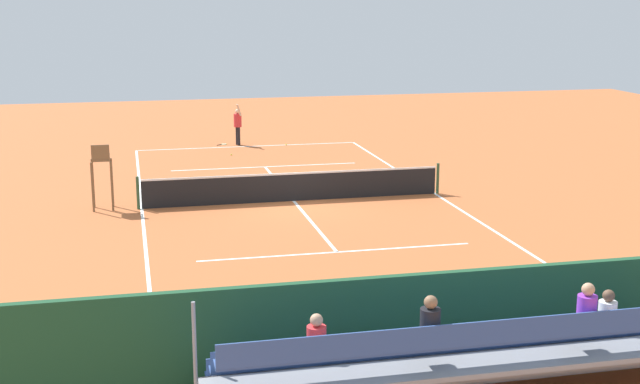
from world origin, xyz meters
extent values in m
plane|color=#BC6033|center=(0.00, 0.00, 0.00)|extent=(60.00, 60.00, 0.00)
cube|color=white|center=(0.00, -11.00, 0.00)|extent=(10.00, 0.10, 0.01)
cube|color=white|center=(0.00, 11.00, 0.00)|extent=(10.00, 0.10, 0.01)
cube|color=white|center=(-5.00, 0.00, 0.00)|extent=(0.10, 22.00, 0.01)
cube|color=white|center=(5.00, 0.00, 0.00)|extent=(0.10, 22.00, 0.01)
cube|color=white|center=(0.00, -6.05, 0.00)|extent=(7.50, 0.10, 0.01)
cube|color=white|center=(0.00, 6.05, 0.00)|extent=(7.50, 0.10, 0.01)
cube|color=white|center=(0.00, 0.00, 0.00)|extent=(0.10, 12.10, 0.01)
cube|color=white|center=(0.00, -11.00, 0.00)|extent=(0.10, 0.30, 0.01)
cube|color=black|center=(0.00, 0.00, 0.46)|extent=(10.00, 0.02, 0.91)
cube|color=white|center=(0.00, 0.00, 0.94)|extent=(10.00, 0.04, 0.06)
cylinder|color=#2D5133|center=(-5.10, 0.00, 0.54)|extent=(0.10, 0.10, 1.07)
cylinder|color=#2D5133|center=(5.10, 0.00, 0.54)|extent=(0.10, 0.10, 1.07)
cube|color=#1E4C2D|center=(0.00, 14.00, 1.00)|extent=(18.00, 0.16, 2.00)
cube|color=gray|center=(0.00, 14.35, 0.23)|extent=(9.00, 0.10, 0.45)
cube|color=gray|center=(0.00, 14.70, 0.41)|extent=(9.00, 0.80, 0.08)
cube|color=gray|center=(0.00, 14.32, 0.23)|extent=(9.00, 0.04, 0.45)
cube|color=#335193|center=(0.00, 14.80, 0.83)|extent=(8.60, 0.36, 0.04)
cube|color=#335193|center=(0.00, 14.98, 1.03)|extent=(8.60, 0.03, 0.36)
cube|color=gray|center=(0.00, 15.50, 0.86)|extent=(9.00, 0.80, 0.08)
cube|color=gray|center=(0.00, 15.12, 0.68)|extent=(9.00, 0.04, 0.45)
cube|color=#335193|center=(0.00, 15.60, 1.28)|extent=(8.60, 0.36, 0.04)
cube|color=#335193|center=(0.00, 15.78, 1.48)|extent=(8.60, 0.03, 0.36)
cube|color=gray|center=(0.00, 16.30, 1.31)|extent=(9.00, 0.80, 0.08)
cube|color=gray|center=(0.00, 15.92, 1.12)|extent=(9.00, 0.04, 0.45)
cube|color=#335193|center=(0.00, 16.40, 1.73)|extent=(8.60, 0.36, 0.04)
cube|color=#335193|center=(0.00, 16.58, 1.93)|extent=(8.60, 0.03, 0.36)
cylinder|color=gray|center=(4.50, 15.50, 1.18)|extent=(0.06, 0.06, 2.35)
cube|color=#2D2D33|center=(-1.35, 16.23, 1.77)|extent=(0.32, 0.40, 0.12)
cylinder|color=purple|center=(-1.35, 16.35, 2.06)|extent=(0.30, 0.30, 0.45)
sphere|color=tan|center=(-1.35, 16.35, 2.38)|extent=(0.20, 0.20, 0.20)
cube|color=#2D2D33|center=(-2.21, 15.43, 1.32)|extent=(0.32, 0.40, 0.12)
cylinder|color=white|center=(-2.21, 15.55, 1.60)|extent=(0.30, 0.30, 0.45)
sphere|color=brown|center=(-2.21, 15.55, 1.93)|extent=(0.20, 0.20, 0.20)
cube|color=#2D2D33|center=(2.67, 15.43, 1.32)|extent=(0.32, 0.40, 0.12)
cylinder|color=red|center=(2.67, 15.55, 1.60)|extent=(0.30, 0.30, 0.45)
sphere|color=tan|center=(2.67, 15.55, 1.93)|extent=(0.20, 0.20, 0.20)
cube|color=#2D2D33|center=(1.16, 16.23, 1.77)|extent=(0.32, 0.40, 0.12)
cylinder|color=black|center=(1.16, 16.35, 2.06)|extent=(0.30, 0.30, 0.45)
sphere|color=#8C6647|center=(1.16, 16.35, 2.38)|extent=(0.20, 0.20, 0.20)
cylinder|color=brown|center=(5.90, -0.56, 0.80)|extent=(0.07, 0.07, 1.60)
cylinder|color=brown|center=(6.50, -0.56, 0.80)|extent=(0.07, 0.07, 1.60)
cylinder|color=brown|center=(5.90, 0.04, 0.80)|extent=(0.07, 0.07, 1.60)
cylinder|color=brown|center=(6.50, 0.04, 0.80)|extent=(0.07, 0.07, 1.60)
cube|color=brown|center=(6.20, -0.26, 1.63)|extent=(0.56, 0.56, 0.06)
cube|color=brown|center=(6.20, -0.02, 1.90)|extent=(0.56, 0.06, 0.48)
cube|color=brown|center=(5.94, -0.26, 1.78)|extent=(0.04, 0.48, 0.04)
cube|color=brown|center=(6.46, -0.26, 1.78)|extent=(0.04, 0.48, 0.04)
cube|color=#234C2D|center=(-2.28, 13.20, 0.45)|extent=(1.80, 0.40, 0.05)
cylinder|color=#234C2D|center=(-3.03, 13.20, 0.23)|extent=(0.06, 0.06, 0.45)
cylinder|color=#234C2D|center=(-1.53, 13.20, 0.23)|extent=(0.06, 0.06, 0.45)
cube|color=#234C2D|center=(-2.28, 13.38, 0.75)|extent=(1.80, 0.04, 0.36)
cube|color=#B22D2D|center=(-0.43, 13.40, 0.18)|extent=(0.90, 0.36, 0.36)
cylinder|color=black|center=(0.40, -11.58, 0.42)|extent=(0.14, 0.14, 0.85)
cylinder|color=black|center=(0.36, -11.36, 0.42)|extent=(0.14, 0.14, 0.85)
cylinder|color=red|center=(0.38, -11.47, 1.15)|extent=(0.42, 0.42, 0.60)
sphere|color=beige|center=(0.38, -11.47, 1.56)|extent=(0.22, 0.22, 0.22)
cylinder|color=beige|center=(0.34, -11.25, 1.65)|extent=(0.26, 0.14, 0.55)
cylinder|color=beige|center=(0.42, -11.68, 1.18)|extent=(0.11, 0.11, 0.50)
cylinder|color=black|center=(1.23, -11.63, 0.01)|extent=(0.25, 0.18, 0.03)
torus|color=#D8CC4C|center=(1.00, -11.78, 0.01)|extent=(0.42, 0.42, 0.02)
cylinder|color=white|center=(1.00, -11.78, 0.01)|extent=(0.25, 0.25, 0.00)
sphere|color=#CCDB33|center=(-1.78, -10.94, 0.03)|extent=(0.07, 0.07, 0.07)
sphere|color=#CCDB33|center=(1.01, -8.91, 0.03)|extent=(0.07, 0.07, 0.07)
camera|label=1|loc=(5.29, 27.36, 6.68)|focal=47.95mm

